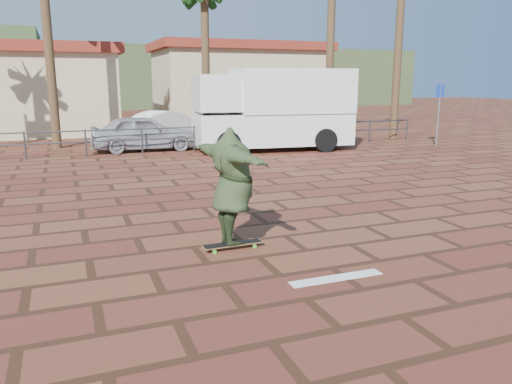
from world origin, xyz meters
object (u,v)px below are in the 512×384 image
at_px(campervan, 273,108).
at_px(car_silver, 144,133).
at_px(longboard, 233,244).
at_px(car_white, 168,125).
at_px(skateboarder, 232,187).

bearing_deg(campervan, car_silver, 168.88).
height_order(campervan, car_silver, campervan).
distance_m(longboard, car_white, 16.16).
distance_m(car_silver, car_white, 3.87).
relative_size(car_silver, car_white, 1.01).
height_order(campervan, car_white, campervan).
bearing_deg(skateboarder, car_white, -16.06).
bearing_deg(car_silver, campervan, -105.34).
relative_size(campervan, car_silver, 1.54).
relative_size(longboard, campervan, 0.16).
bearing_deg(skateboarder, longboard, -0.00).
height_order(longboard, car_silver, car_silver).
bearing_deg(longboard, car_silver, 85.51).
relative_size(longboard, car_white, 0.25).
distance_m(campervan, car_white, 6.04).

